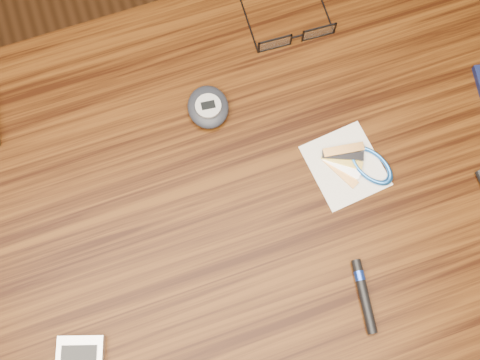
{
  "coord_description": "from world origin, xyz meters",
  "views": [
    {
      "loc": [
        -0.02,
        -0.2,
        1.55
      ],
      "look_at": [
        0.06,
        0.03,
        0.76
      ],
      "focal_mm": 45.0,
      "sensor_mm": 36.0,
      "label": 1
    }
  ],
  "objects": [
    {
      "name": "ground",
      "position": [
        0.0,
        0.0,
        0.0
      ],
      "size": [
        3.8,
        3.8,
        0.0
      ],
      "primitive_type": "plane",
      "color": "#472814",
      "rests_on": "ground"
    },
    {
      "name": "black_blue_pen",
      "position": [
        0.16,
        -0.16,
        0.76
      ],
      "size": [
        0.03,
        0.1,
        0.01
      ],
      "color": "black",
      "rests_on": "desk"
    },
    {
      "name": "pedometer",
      "position": [
        0.05,
        0.15,
        0.76
      ],
      "size": [
        0.07,
        0.07,
        0.03
      ],
      "color": "black",
      "rests_on": "desk"
    },
    {
      "name": "notepad_keys",
      "position": [
        0.22,
        0.0,
        0.75
      ],
      "size": [
        0.12,
        0.11,
        0.01
      ],
      "color": "silver",
      "rests_on": "desk"
    },
    {
      "name": "eyeglasses",
      "position": [
        0.21,
        0.22,
        0.76
      ],
      "size": [
        0.13,
        0.13,
        0.03
      ],
      "color": "black",
      "rests_on": "desk"
    },
    {
      "name": "desk",
      "position": [
        0.0,
        0.0,
        0.65
      ],
      "size": [
        1.0,
        0.7,
        0.75
      ],
      "color": "#3A1E09",
      "rests_on": "ground"
    }
  ]
}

